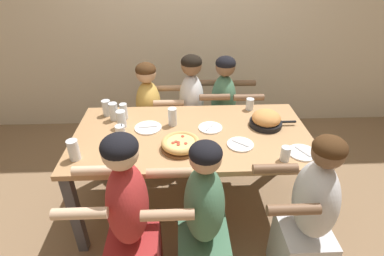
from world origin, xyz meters
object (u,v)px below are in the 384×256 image
(drinking_glass_c, at_px, (285,155))
(drinking_glass_h, at_px, (107,108))
(drinking_glass_e, at_px, (74,151))
(empty_plate_c, at_px, (302,153))
(empty_plate_d, at_px, (240,144))
(drinking_glass_a, at_px, (172,118))
(pizza_board_main, at_px, (181,144))
(drinking_glass_d, at_px, (114,113))
(drinking_glass_b, at_px, (250,104))
(diner_near_midleft, at_px, (131,225))
(skillet_bowl, at_px, (266,120))
(empty_plate_b, at_px, (148,128))
(diner_far_center, at_px, (192,116))
(diner_far_midright, at_px, (223,117))
(cocktail_glass_blue, at_px, (120,131))
(drinking_glass_g, at_px, (124,112))
(diner_near_right, at_px, (308,222))
(drinking_glass_f, at_px, (121,120))
(empty_plate_a, at_px, (210,128))
(diner_near_center, at_px, (203,227))
(diner_far_midleft, at_px, (150,120))
(drinking_glass_i, at_px, (119,160))

(drinking_glass_c, bearing_deg, drinking_glass_h, 152.30)
(drinking_glass_e, bearing_deg, drinking_glass_c, -2.96)
(empty_plate_c, height_order, empty_plate_d, same)
(drinking_glass_a, height_order, drinking_glass_e, same)
(pizza_board_main, distance_m, drinking_glass_d, 0.71)
(drinking_glass_b, relative_size, diner_near_midleft, 0.09)
(skillet_bowl, distance_m, empty_plate_b, 0.95)
(drinking_glass_e, bearing_deg, diner_far_center, 49.64)
(diner_far_midright, bearing_deg, drinking_glass_d, -65.78)
(cocktail_glass_blue, bearing_deg, drinking_glass_g, 92.73)
(pizza_board_main, height_order, empty_plate_d, pizza_board_main)
(drinking_glass_c, bearing_deg, diner_near_right, -75.39)
(diner_near_midleft, bearing_deg, drinking_glass_f, 10.46)
(empty_plate_a, bearing_deg, drinking_glass_g, 164.54)
(skillet_bowl, bearing_deg, empty_plate_b, -179.75)
(diner_near_center, height_order, diner_far_midright, diner_far_midright)
(pizza_board_main, height_order, diner_far_midright, diner_far_midright)
(empty_plate_a, height_order, empty_plate_d, same)
(diner_near_right, bearing_deg, empty_plate_b, 53.09)
(empty_plate_d, bearing_deg, diner_near_midleft, -145.30)
(empty_plate_c, bearing_deg, pizza_board_main, 173.21)
(drinking_glass_f, bearing_deg, empty_plate_d, -18.44)
(empty_plate_a, relative_size, diner_far_center, 0.16)
(skillet_bowl, distance_m, empty_plate_a, 0.45)
(pizza_board_main, height_order, diner_near_midleft, diner_near_midleft)
(drinking_glass_h, xyz_separation_m, diner_near_midleft, (0.31, -1.03, -0.28))
(empty_plate_a, xyz_separation_m, empty_plate_d, (0.20, -0.24, -0.00))
(diner_near_center, bearing_deg, diner_far_midleft, 17.37)
(drinking_glass_c, bearing_deg, diner_near_midleft, -162.02)
(drinking_glass_d, relative_size, drinking_glass_f, 1.06)
(pizza_board_main, relative_size, skillet_bowl, 0.76)
(drinking_glass_h, xyz_separation_m, diner_far_center, (0.74, 0.36, -0.30))
(pizza_board_main, height_order, drinking_glass_h, drinking_glass_h)
(empty_plate_c, relative_size, drinking_glass_b, 2.00)
(drinking_glass_d, xyz_separation_m, diner_far_midleft, (0.24, 0.44, -0.33))
(skillet_bowl, bearing_deg, drinking_glass_a, 176.45)
(drinking_glass_b, height_order, drinking_glass_h, drinking_glass_h)
(cocktail_glass_blue, distance_m, drinking_glass_d, 0.28)
(empty_plate_c, relative_size, drinking_glass_c, 1.98)
(empty_plate_d, xyz_separation_m, drinking_glass_b, (0.18, 0.56, 0.05))
(empty_plate_b, xyz_separation_m, diner_near_midleft, (-0.06, -0.79, -0.22))
(drinking_glass_c, relative_size, diner_near_midleft, 0.09)
(drinking_glass_i, relative_size, diner_far_midright, 0.09)
(drinking_glass_i, bearing_deg, diner_far_midleft, 84.79)
(cocktail_glass_blue, height_order, drinking_glass_f, drinking_glass_f)
(empty_plate_a, height_order, diner_near_right, diner_near_right)
(drinking_glass_a, xyz_separation_m, diner_far_midleft, (-0.24, 0.55, -0.33))
(pizza_board_main, distance_m, diner_far_center, 0.93)
(skillet_bowl, xyz_separation_m, diner_far_midright, (-0.25, 0.60, -0.30))
(pizza_board_main, distance_m, diner_far_midleft, 0.98)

